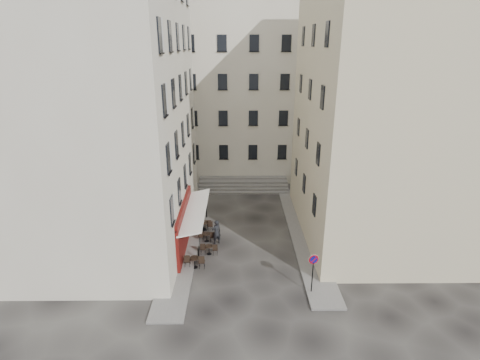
{
  "coord_description": "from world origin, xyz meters",
  "views": [
    {
      "loc": [
        -0.63,
        -23.0,
        14.07
      ],
      "look_at": [
        -0.41,
        4.0,
        4.12
      ],
      "focal_mm": 28.0,
      "sensor_mm": 36.0,
      "label": 1
    }
  ],
  "objects_px": {
    "pedestrian": "(216,232)",
    "no_parking_sign": "(313,266)",
    "bistro_table_b": "(209,249)",
    "bistro_table_a": "(195,261)"
  },
  "relations": [
    {
      "from": "bistro_table_a",
      "to": "bistro_table_b",
      "type": "bearing_deg",
      "value": 63.29
    },
    {
      "from": "no_parking_sign",
      "to": "bistro_table_b",
      "type": "bearing_deg",
      "value": 134.72
    },
    {
      "from": "no_parking_sign",
      "to": "bistro_table_a",
      "type": "distance_m",
      "value": 7.85
    },
    {
      "from": "pedestrian",
      "to": "bistro_table_a",
      "type": "bearing_deg",
      "value": 36.97
    },
    {
      "from": "no_parking_sign",
      "to": "bistro_table_b",
      "type": "xyz_separation_m",
      "value": [
        -6.39,
        4.39,
        -1.41
      ]
    },
    {
      "from": "pedestrian",
      "to": "bistro_table_b",
      "type": "bearing_deg",
      "value": 42.38
    },
    {
      "from": "bistro_table_b",
      "to": "pedestrian",
      "type": "relative_size",
      "value": 0.64
    },
    {
      "from": "pedestrian",
      "to": "no_parking_sign",
      "type": "bearing_deg",
      "value": 104.42
    },
    {
      "from": "bistro_table_a",
      "to": "bistro_table_b",
      "type": "height_order",
      "value": "bistro_table_a"
    },
    {
      "from": "bistro_table_a",
      "to": "no_parking_sign",
      "type": "bearing_deg",
      "value": -20.66
    }
  ]
}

